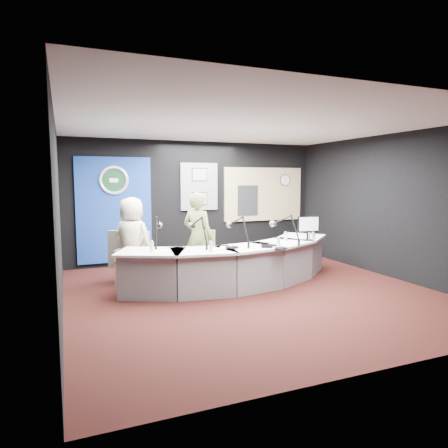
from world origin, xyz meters
name	(u,v)px	position (x,y,z in m)	size (l,w,h in m)	color
ground	(252,292)	(0.00, 0.00, 0.00)	(6.00, 6.00, 0.00)	black
ceiling	(254,125)	(0.00, 0.00, 2.80)	(6.00, 6.00, 0.02)	silver
wall_back	(197,201)	(0.00, 3.00, 1.40)	(6.00, 0.02, 2.80)	black
wall_front	(389,232)	(0.00, -3.00, 1.40)	(6.00, 0.02, 2.80)	black
wall_left	(59,217)	(-3.00, 0.00, 1.40)	(0.02, 6.00, 2.80)	black
wall_right	(392,206)	(3.00, 0.00, 1.40)	(0.02, 6.00, 2.80)	black
broadcast_desk	(237,265)	(-0.05, 0.55, 0.38)	(4.50, 1.90, 0.75)	silver
backdrop_panel	(114,210)	(-1.90, 2.97, 1.25)	(1.60, 0.05, 2.30)	navy
agency_seal	(114,180)	(-1.90, 2.93, 1.90)	(0.63, 0.63, 0.07)	silver
seal_center	(114,180)	(-1.90, 2.94, 1.90)	(0.48, 0.48, 0.01)	#0E331B
pinboard	(199,187)	(0.05, 2.97, 1.75)	(0.90, 0.04, 1.10)	slate
framed_photo_upper	(200,175)	(0.05, 2.94, 2.03)	(0.34, 0.02, 0.27)	gray
framed_photo_lower	(200,199)	(0.05, 2.94, 1.47)	(0.34, 0.02, 0.27)	gray
booth_window_frame	(263,194)	(1.75, 2.97, 1.55)	(2.12, 0.06, 1.32)	tan
booth_glow	(264,194)	(1.75, 2.96, 1.55)	(2.00, 0.02, 1.20)	beige
equipment_rack	(248,201)	(1.30, 2.94, 1.40)	(0.55, 0.02, 0.75)	black
wall_clock	(285,180)	(2.35, 2.94, 1.90)	(0.28, 0.28, 0.01)	white
armchair_left	(132,260)	(-1.79, 1.36, 0.44)	(0.50, 0.50, 0.89)	tan
armchair_right	(198,255)	(-0.61, 1.08, 0.50)	(0.56, 0.56, 1.00)	tan
draped_jacket	(121,249)	(-1.96, 1.56, 0.62)	(0.50, 0.10, 0.70)	#656055
person_man	(132,241)	(-1.79, 1.36, 0.80)	(0.78, 0.51, 1.60)	beige
person_woman	(198,237)	(-0.61, 1.08, 0.84)	(0.61, 0.40, 1.68)	olive
computer_monitor	(308,224)	(1.40, 0.46, 1.07)	(0.40, 0.02, 0.27)	black
desk_phone	(267,246)	(0.29, 0.05, 0.78)	(0.19, 0.15, 0.05)	black
headphones_near	(281,248)	(0.43, -0.20, 0.77)	(0.20, 0.20, 0.03)	black
headphones_far	(232,247)	(-0.30, 0.19, 0.77)	(0.21, 0.21, 0.03)	black
paper_stack	(158,251)	(-1.52, 0.43, 0.75)	(0.21, 0.31, 0.00)	white
notepad	(225,248)	(-0.38, 0.30, 0.75)	(0.19, 0.27, 0.00)	white
boom_mic_a	(158,230)	(-1.43, 0.83, 1.05)	(0.32, 0.71, 0.60)	black
boom_mic_b	(199,230)	(-0.78, 0.53, 1.05)	(0.20, 0.73, 0.60)	black
boom_mic_c	(238,229)	(-0.09, 0.39, 1.05)	(0.22, 0.73, 0.60)	black
boom_mic_d	(285,227)	(0.81, 0.31, 1.05)	(0.34, 0.70, 0.60)	black
water_bottles	(244,241)	(-0.04, 0.28, 0.84)	(3.23, 0.62, 0.18)	silver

